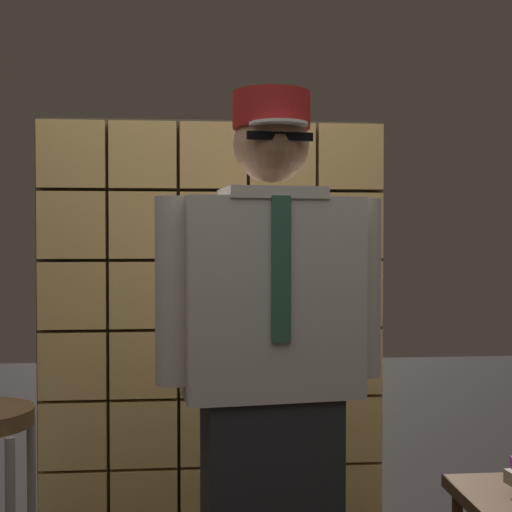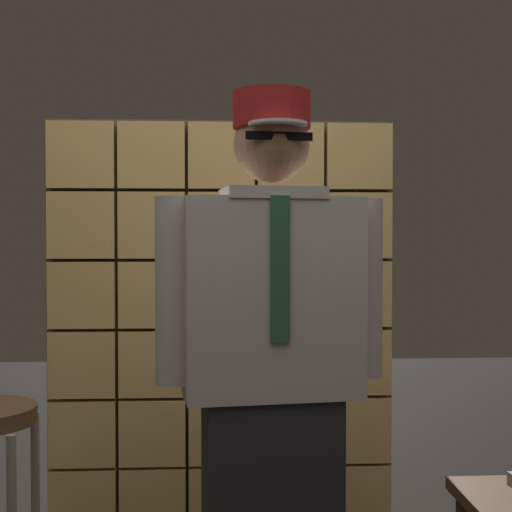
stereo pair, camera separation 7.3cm
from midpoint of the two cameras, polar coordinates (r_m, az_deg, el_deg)
glass_block_wall at (r=3.25m, az=-4.05°, el=-5.74°), size 1.57×0.10×1.88m
standing_person at (r=2.20m, az=0.25°, el=-9.19°), size 0.71×0.33×1.76m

